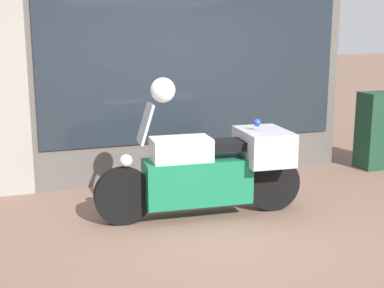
# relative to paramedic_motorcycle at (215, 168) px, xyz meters

# --- Properties ---
(ground_plane) EXTENTS (60.00, 60.00, 0.00)m
(ground_plane) POSITION_rel_paramedic_motorcycle_xyz_m (-0.06, -0.23, -0.57)
(ground_plane) COLOR #7A5B4C
(shop_building) EXTENTS (5.36, 0.55, 3.38)m
(shop_building) POSITION_rel_paramedic_motorcycle_xyz_m (-0.43, 1.77, 1.13)
(shop_building) COLOR #56514C
(shop_building) RESTS_ON ground
(window_display) EXTENTS (4.09, 0.30, 2.01)m
(window_display) POSITION_rel_paramedic_motorcycle_xyz_m (0.27, 1.80, -0.09)
(window_display) COLOR slate
(window_display) RESTS_ON ground
(paramedic_motorcycle) EXTENTS (2.42, 0.77, 1.34)m
(paramedic_motorcycle) POSITION_rel_paramedic_motorcycle_xyz_m (0.00, 0.00, 0.00)
(paramedic_motorcycle) COLOR black
(paramedic_motorcycle) RESTS_ON ground
(white_helmet) EXTENTS (0.27, 0.27, 0.27)m
(white_helmet) POSITION_rel_paramedic_motorcycle_xyz_m (-0.60, 0.04, 0.90)
(white_helmet) COLOR white
(white_helmet) RESTS_ON paramedic_motorcycle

